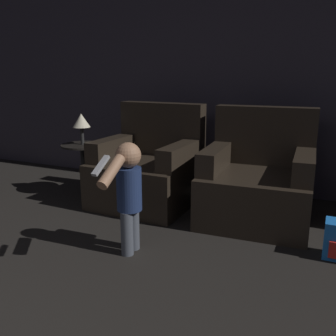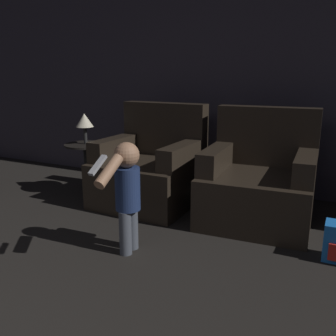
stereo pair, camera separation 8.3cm
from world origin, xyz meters
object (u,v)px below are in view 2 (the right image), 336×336
Objects in this scene: armchair_right at (259,184)px; lamp at (84,121)px; person_toddler at (127,189)px; armchair_left at (151,170)px.

armchair_right reaches higher than lamp.
person_toddler is at bearing -40.95° from lamp.
armchair_right reaches higher than person_toddler.
armchair_left is 1.20× the size of person_toddler.
armchair_left is at bearing 4.58° from lamp.
armchair_right is 3.03× the size of lamp.
armchair_left reaches higher than lamp.
armchair_right is 1.20× the size of person_toddler.
person_toddler is (0.38, -1.03, 0.15)m from armchair_left.
armchair_right is at bearing 1.87° from lamp.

